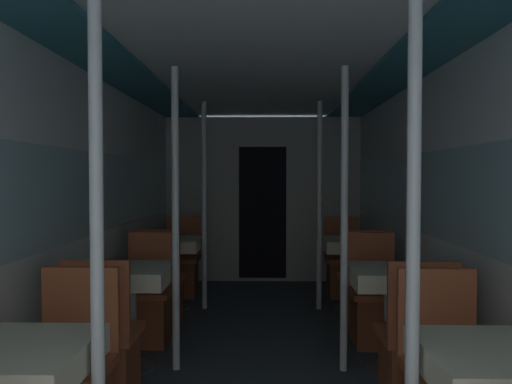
{
  "coord_description": "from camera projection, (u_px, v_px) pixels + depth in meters",
  "views": [
    {
      "loc": [
        0.05,
        -1.29,
        1.43
      ],
      "look_at": [
        -0.03,
        2.34,
        1.31
      ],
      "focal_mm": 35.0,
      "sensor_mm": 36.0,
      "label": 1
    }
  ],
  "objects": [
    {
      "name": "wall_left",
      "position": [
        90.0,
        213.0,
        3.93
      ],
      "size": [
        0.05,
        8.0,
        2.22
      ],
      "color": "silver",
      "rests_on": "ground_plane"
    },
    {
      "name": "wall_right",
      "position": [
        432.0,
        214.0,
        3.87
      ],
      "size": [
        0.05,
        8.0,
        2.22
      ],
      "color": "silver",
      "rests_on": "ground_plane"
    },
    {
      "name": "ceiling_panel",
      "position": [
        260.0,
        68.0,
        3.87
      ],
      "size": [
        2.68,
        8.0,
        0.07
      ],
      "color": "silver",
      "rests_on": "wall_left"
    },
    {
      "name": "bulkhead_far",
      "position": [
        263.0,
        200.0,
        6.78
      ],
      "size": [
        2.63,
        0.09,
        2.22
      ],
      "color": "#A8A8A3",
      "rests_on": "ground_plane"
    },
    {
      "name": "dining_table_left_0",
      "position": [
        12.0,
        375.0,
        1.98
      ],
      "size": [
        0.6,
        0.6,
        0.76
      ],
      "color": "#4C4C51",
      "rests_on": "ground_plane"
    },
    {
      "name": "support_pole_left_0",
      "position": [
        97.0,
        257.0,
        1.96
      ],
      "size": [
        0.05,
        0.05,
        2.22
      ],
      "color": "silver",
      "rests_on": "ground_plane"
    },
    {
      "name": "dining_table_left_1",
      "position": [
        129.0,
        283.0,
        3.68
      ],
      "size": [
        0.6,
        0.6,
        0.76
      ],
      "color": "#4C4C51",
      "rests_on": "ground_plane"
    },
    {
      "name": "chair_left_near_1",
      "position": [
        104.0,
        358.0,
        3.11
      ],
      "size": [
        0.42,
        0.42,
        0.93
      ],
      "color": "brown",
      "rests_on": "ground_plane"
    },
    {
      "name": "chair_left_far_1",
      "position": [
        148.0,
        309.0,
        4.26
      ],
      "size": [
        0.42,
        0.42,
        0.93
      ],
      "rotation": [
        0.0,
        0.0,
        3.14
      ],
      "color": "brown",
      "rests_on": "ground_plane"
    },
    {
      "name": "support_pole_left_1",
      "position": [
        176.0,
        219.0,
        3.65
      ],
      "size": [
        0.05,
        0.05,
        2.22
      ],
      "color": "silver",
      "rests_on": "ground_plane"
    },
    {
      "name": "dining_table_left_2",
      "position": [
        172.0,
        249.0,
        5.37
      ],
      "size": [
        0.6,
        0.6,
        0.76
      ],
      "color": "#4C4C51",
      "rests_on": "ground_plane"
    },
    {
      "name": "chair_left_near_2",
      "position": [
        161.0,
        294.0,
        4.81
      ],
      "size": [
        0.42,
        0.42,
        0.93
      ],
      "color": "brown",
      "rests_on": "ground_plane"
    },
    {
      "name": "chair_left_far_2",
      "position": [
        182.0,
        271.0,
        5.96
      ],
      "size": [
        0.42,
        0.42,
        0.93
      ],
      "rotation": [
        0.0,
        0.0,
        3.14
      ],
      "color": "brown",
      "rests_on": "ground_plane"
    },
    {
      "name": "support_pole_left_2",
      "position": [
        204.0,
        206.0,
        5.35
      ],
      "size": [
        0.05,
        0.05,
        2.22
      ],
      "color": "silver",
      "rests_on": "ground_plane"
    },
    {
      "name": "dining_table_right_0",
      "position": [
        501.0,
        379.0,
        1.94
      ],
      "size": [
        0.6,
        0.6,
        0.76
      ],
      "color": "#4C4C51",
      "rests_on": "ground_plane"
    },
    {
      "name": "support_pole_right_0",
      "position": [
        413.0,
        258.0,
        1.93
      ],
      "size": [
        0.05,
        0.05,
        2.22
      ],
      "color": "silver",
      "rests_on": "ground_plane"
    },
    {
      "name": "dining_table_right_1",
      "position": [
        391.0,
        284.0,
        3.64
      ],
      "size": [
        0.6,
        0.6,
        0.76
      ],
      "color": "#4C4C51",
      "rests_on": "ground_plane"
    },
    {
      "name": "chair_right_near_1",
      "position": [
        414.0,
        360.0,
        3.07
      ],
      "size": [
        0.42,
        0.42,
        0.93
      ],
      "color": "brown",
      "rests_on": "ground_plane"
    },
    {
      "name": "chair_right_far_1",
      "position": [
        374.0,
        310.0,
        4.22
      ],
      "size": [
        0.42,
        0.42,
        0.93
      ],
      "rotation": [
        0.0,
        0.0,
        3.14
      ],
      "color": "brown",
      "rests_on": "ground_plane"
    },
    {
      "name": "support_pole_right_1",
      "position": [
        344.0,
        220.0,
        3.63
      ],
      "size": [
        0.05,
        0.05,
        2.22
      ],
      "color": "silver",
      "rests_on": "ground_plane"
    },
    {
      "name": "dining_table_right_2",
      "position": [
        351.0,
        250.0,
        5.34
      ],
      "size": [
        0.6,
        0.6,
        0.76
      ],
      "color": "#4C4C51",
      "rests_on": "ground_plane"
    },
    {
      "name": "chair_right_near_2",
      "position": [
        362.0,
        295.0,
        4.77
      ],
      "size": [
        0.42,
        0.42,
        0.93
      ],
      "color": "brown",
      "rests_on": "ground_plane"
    },
    {
      "name": "chair_right_far_2",
      "position": [
        343.0,
        271.0,
        5.92
      ],
      "size": [
        0.42,
        0.42,
        0.93
      ],
      "rotation": [
        0.0,
        0.0,
        3.14
      ],
      "color": "brown",
      "rests_on": "ground_plane"
    },
    {
      "name": "support_pole_right_2",
      "position": [
        319.0,
        206.0,
        5.33
      ],
      "size": [
        0.05,
        0.05,
        2.22
      ],
      "color": "silver",
      "rests_on": "ground_plane"
    }
  ]
}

